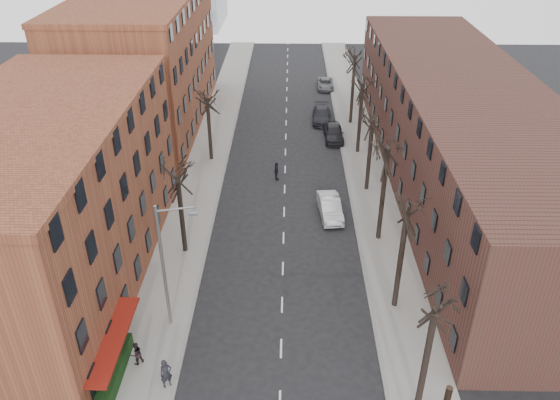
{
  "coord_description": "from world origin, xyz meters",
  "views": [
    {
      "loc": [
        0.38,
        -16.27,
        25.02
      ],
      "look_at": [
        -0.27,
        19.24,
        4.0
      ],
      "focal_mm": 35.0,
      "sensor_mm": 36.0,
      "label": 1
    }
  ],
  "objects_px": {
    "parked_car_near": "(334,133)",
    "parked_car_mid": "(322,115)",
    "pedestrian_a": "(166,374)",
    "silver_sedan": "(330,207)"
  },
  "relations": [
    {
      "from": "parked_car_mid",
      "to": "pedestrian_a",
      "type": "bearing_deg",
      "value": -102.8
    },
    {
      "from": "silver_sedan",
      "to": "pedestrian_a",
      "type": "relative_size",
      "value": 2.56
    },
    {
      "from": "parked_car_near",
      "to": "parked_car_mid",
      "type": "distance_m",
      "value": 5.39
    },
    {
      "from": "silver_sedan",
      "to": "parked_car_mid",
      "type": "relative_size",
      "value": 0.91
    },
    {
      "from": "parked_car_near",
      "to": "pedestrian_a",
      "type": "height_order",
      "value": "pedestrian_a"
    },
    {
      "from": "silver_sedan",
      "to": "pedestrian_a",
      "type": "distance_m",
      "value": 21.24
    },
    {
      "from": "parked_car_near",
      "to": "pedestrian_a",
      "type": "xyz_separation_m",
      "value": [
        -11.7,
        -34.36,
        0.25
      ]
    },
    {
      "from": "pedestrian_a",
      "to": "parked_car_near",
      "type": "bearing_deg",
      "value": 39.8
    },
    {
      "from": "parked_car_near",
      "to": "pedestrian_a",
      "type": "relative_size",
      "value": 2.63
    },
    {
      "from": "silver_sedan",
      "to": "parked_car_near",
      "type": "distance_m",
      "value": 15.85
    }
  ]
}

